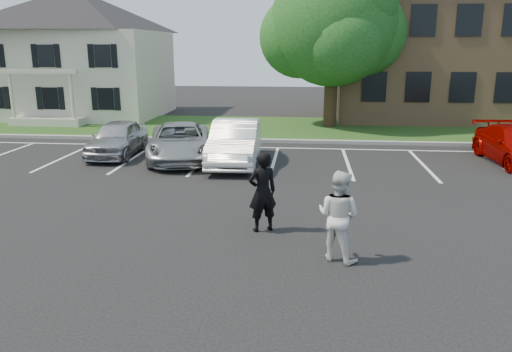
{
  "coord_description": "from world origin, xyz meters",
  "views": [
    {
      "loc": [
        1.16,
        -10.66,
        4.3
      ],
      "look_at": [
        0.0,
        1.0,
        1.25
      ],
      "focal_mm": 35.0,
      "sensor_mm": 36.0,
      "label": 1
    }
  ],
  "objects": [
    {
      "name": "house",
      "position": [
        -13.0,
        19.97,
        3.83
      ],
      "size": [
        10.3,
        9.22,
        7.6
      ],
      "color": "beige",
      "rests_on": "ground"
    },
    {
      "name": "man_white_shirt",
      "position": [
        1.88,
        -0.9,
        0.95
      ],
      "size": [
        1.16,
        1.09,
        1.9
      ],
      "primitive_type": "imported",
      "rotation": [
        0.0,
        0.0,
        2.62
      ],
      "color": "silver",
      "rests_on": "ground"
    },
    {
      "name": "tree",
      "position": [
        2.57,
        16.8,
        5.35
      ],
      "size": [
        7.8,
        7.2,
        8.8
      ],
      "color": "black",
      "rests_on": "ground"
    },
    {
      "name": "grass_strip",
      "position": [
        0.0,
        16.0,
        0.04
      ],
      "size": [
        44.0,
        8.0,
        0.08
      ],
      "primitive_type": "cube",
      "color": "#1A3D13",
      "rests_on": "ground"
    },
    {
      "name": "curb",
      "position": [
        0.0,
        12.0,
        0.07
      ],
      "size": [
        40.0,
        0.3,
        0.15
      ],
      "primitive_type": "cube",
      "color": "gray",
      "rests_on": "ground"
    },
    {
      "name": "stall_lines",
      "position": [
        1.4,
        8.95,
        0.01
      ],
      "size": [
        34.0,
        5.36,
        0.01
      ],
      "color": "silver",
      "rests_on": "ground"
    },
    {
      "name": "car_silver_west",
      "position": [
        -6.39,
        8.57,
        0.71
      ],
      "size": [
        1.82,
        4.21,
        1.41
      ],
      "primitive_type": "imported",
      "rotation": [
        0.0,
        0.0,
        0.04
      ],
      "color": "#A8A8AD",
      "rests_on": "ground"
    },
    {
      "name": "car_silver_minivan",
      "position": [
        -3.68,
        8.04,
        0.7
      ],
      "size": [
        3.38,
        5.44,
        1.41
      ],
      "primitive_type": "imported",
      "rotation": [
        0.0,
        0.0,
        0.22
      ],
      "color": "#9A9DA2",
      "rests_on": "ground"
    },
    {
      "name": "man_black_suit",
      "position": [
        0.19,
        0.61,
        0.97
      ],
      "size": [
        0.84,
        0.73,
        1.93
      ],
      "primitive_type": "imported",
      "rotation": [
        0.0,
        0.0,
        3.6
      ],
      "color": "black",
      "rests_on": "ground"
    },
    {
      "name": "car_white_sedan",
      "position": [
        -1.44,
        7.6,
        0.81
      ],
      "size": [
        1.89,
        4.95,
        1.61
      ],
      "primitive_type": "imported",
      "rotation": [
        0.0,
        0.0,
        0.04
      ],
      "color": "white",
      "rests_on": "ground"
    },
    {
      "name": "ground_plane",
      "position": [
        0.0,
        0.0,
        0.0
      ],
      "size": [
        90.0,
        90.0,
        0.0
      ],
      "primitive_type": "plane",
      "color": "black",
      "rests_on": "ground"
    }
  ]
}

